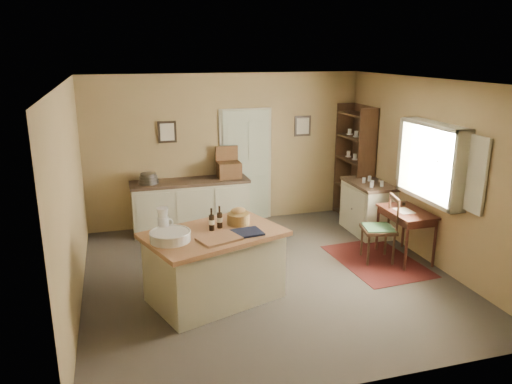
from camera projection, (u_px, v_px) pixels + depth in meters
ground at (268, 276)px, 7.06m from camera, size 5.00×5.00×0.00m
wall_back at (227, 150)px, 8.99m from camera, size 5.00×0.10×2.70m
wall_front at (354, 255)px, 4.38m from camera, size 5.00×0.10×2.70m
wall_left at (71, 199)px, 6.02m from camera, size 0.10×5.00×2.70m
wall_right at (430, 172)px, 7.35m from camera, size 0.10×5.00×2.70m
ceiling at (269, 81)px, 6.31m from camera, size 5.00×5.00×0.00m
door at (246, 165)px, 9.14m from camera, size 0.97×0.06×2.11m
framed_prints at (237, 129)px, 8.93m from camera, size 2.82×0.02×0.38m
window at (435, 162)px, 7.09m from camera, size 0.25×1.99×1.12m
work_island at (214, 264)px, 6.30m from camera, size 1.92×1.56×1.20m
sideboard at (191, 204)px, 8.76m from camera, size 2.05×0.58×1.18m
rug at (377, 261)px, 7.56m from camera, size 1.19×1.66×0.01m
writing_desk at (406, 217)px, 7.50m from camera, size 0.55×0.90×0.82m
desk_chair at (378, 229)px, 7.46m from camera, size 0.56×0.56×1.00m
right_cabinet at (367, 207)px, 8.65m from camera, size 0.59×1.05×0.99m
shelving_unit at (357, 163)px, 9.24m from camera, size 0.36×0.95×2.12m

